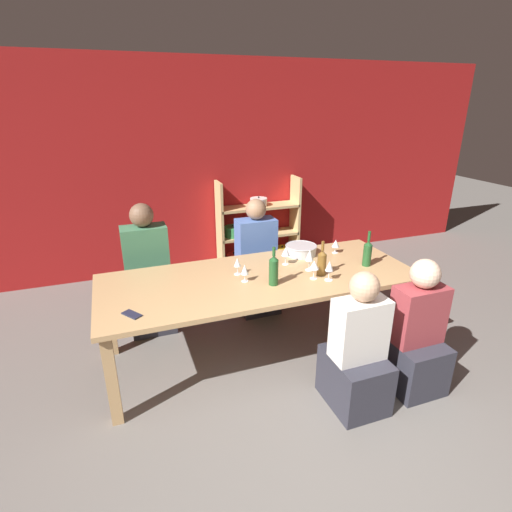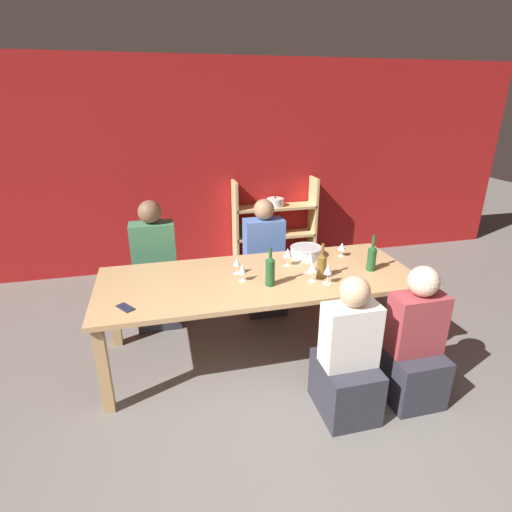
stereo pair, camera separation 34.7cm
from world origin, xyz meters
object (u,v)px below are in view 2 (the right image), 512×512
wine_bottle_green (322,265)px  person_near_a (347,364)px  wine_glass_red_a (342,247)px  wine_glass_white_b (242,270)px  wine_bottle_dark (372,257)px  wine_glass_empty_a (237,262)px  wine_glass_empty_c (313,268)px  person_far_b (264,270)px  wine_glass_red_b (288,253)px  wine_glass_empty_b (328,270)px  shelf_unit (273,233)px  person_far_a (156,278)px  cell_phone (125,308)px  person_near_b (412,351)px  dining_table (259,284)px  wine_bottle_amber (270,271)px  wine_glass_white_a (310,258)px  mixing_bowl (306,251)px

wine_bottle_green → person_near_a: size_ratio=0.28×
wine_glass_red_a → wine_glass_white_b: size_ratio=0.90×
wine_bottle_dark → wine_glass_empty_a: 1.19m
wine_bottle_green → wine_glass_empty_c: bearing=-152.0°
wine_glass_empty_a → person_far_b: size_ratio=0.12×
wine_glass_red_a → person_far_b: size_ratio=0.11×
wine_glass_red_b → wine_glass_empty_b: (0.20, -0.44, 0.00)m
wine_glass_white_b → wine_bottle_green: bearing=-8.0°
shelf_unit → wine_glass_red_a: size_ratio=8.79×
person_far_a → cell_phone: bearing=79.7°
wine_bottle_green → cell_phone: size_ratio=1.88×
wine_glass_empty_b → person_near_b: (0.48, -0.56, -0.49)m
dining_table → wine_glass_empty_a: wine_glass_empty_a is taller
wine_bottle_amber → cell_phone: size_ratio=2.01×
wine_bottle_dark → person_near_b: bearing=-90.3°
wine_glass_empty_a → wine_glass_red_a: size_ratio=1.11×
wine_glass_red_a → person_far_a: bearing=161.9°
wine_glass_white_a → mixing_bowl: bearing=74.5°
dining_table → person_near_b: size_ratio=2.46×
wine_bottle_green → wine_bottle_dark: size_ratio=0.93×
wine_glass_empty_c → cell_phone: wine_glass_empty_c is taller
wine_glass_empty_b → person_far_b: bearing=102.7°
mixing_bowl → wine_bottle_amber: (-0.52, -0.54, 0.08)m
wine_bottle_amber → wine_glass_red_b: wine_bottle_amber is taller
shelf_unit → wine_glass_empty_a: bearing=-114.8°
person_near_b → shelf_unit: bearing=95.2°
dining_table → wine_glass_empty_a: size_ratio=17.90×
mixing_bowl → person_far_a: (-1.44, 0.50, -0.35)m
person_near_a → person_far_a: size_ratio=0.85×
mixing_bowl → cell_phone: bearing=-158.2°
dining_table → wine_glass_white_b: bearing=-160.5°
wine_glass_red_b → wine_glass_white_b: (-0.47, -0.22, -0.02)m
wine_bottle_green → wine_glass_empty_c: 0.12m
mixing_bowl → wine_glass_empty_a: wine_glass_empty_a is taller
dining_table → cell_phone: size_ratio=16.66×
person_far_a → person_near_b: size_ratio=1.17×
wine_glass_empty_a → person_far_b: 0.95m
dining_table → person_far_a: bearing=136.0°
mixing_bowl → wine_glass_empty_c: 0.58m
wine_glass_white_b → person_near_a: 1.11m
cell_phone → person_near_b: (2.09, -0.52, -0.37)m
shelf_unit → cell_phone: 3.01m
wine_bottle_green → wine_glass_empty_a: wine_bottle_green is taller
mixing_bowl → shelf_unit: bearing=84.2°
wine_glass_empty_b → wine_glass_empty_c: size_ratio=1.05×
wine_glass_empty_c → wine_glass_white_a: bearing=74.9°
mixing_bowl → wine_glass_white_b: wine_glass_white_b is taller
wine_glass_red_b → person_near_b: size_ratio=0.15×
dining_table → person_near_a: size_ratio=2.46×
wine_bottle_amber → cell_phone: (-1.13, -0.12, -0.13)m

